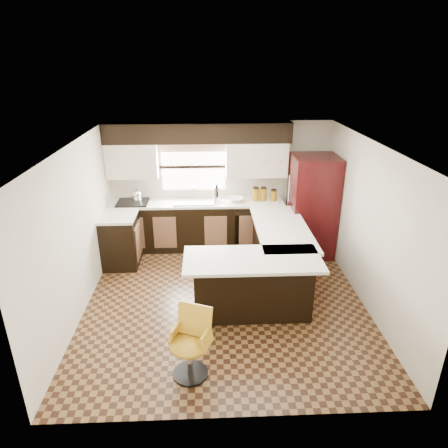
{
  "coord_description": "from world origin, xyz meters",
  "views": [
    {
      "loc": [
        -0.25,
        -5.25,
        3.49
      ],
      "look_at": [
        0.0,
        0.45,
        1.08
      ],
      "focal_mm": 32.0,
      "sensor_mm": 36.0,
      "label": 1
    }
  ],
  "objects_px": {
    "peninsula_long": "(277,254)",
    "peninsula_return": "(252,286)",
    "bar_chair": "(189,345)",
    "refrigerator": "(312,206)"
  },
  "relations": [
    {
      "from": "peninsula_return",
      "to": "bar_chair",
      "type": "xyz_separation_m",
      "value": [
        -0.86,
        -1.21,
        -0.02
      ]
    },
    {
      "from": "peninsula_return",
      "to": "refrigerator",
      "type": "bearing_deg",
      "value": 55.68
    },
    {
      "from": "peninsula_long",
      "to": "peninsula_return",
      "type": "bearing_deg",
      "value": -118.3
    },
    {
      "from": "peninsula_return",
      "to": "bar_chair",
      "type": "height_order",
      "value": "peninsula_return"
    },
    {
      "from": "peninsula_long",
      "to": "peninsula_return",
      "type": "relative_size",
      "value": 1.18
    },
    {
      "from": "peninsula_long",
      "to": "bar_chair",
      "type": "xyz_separation_m",
      "value": [
        -1.38,
        -2.19,
        -0.02
      ]
    },
    {
      "from": "refrigerator",
      "to": "bar_chair",
      "type": "relative_size",
      "value": 2.19
    },
    {
      "from": "peninsula_long",
      "to": "bar_chair",
      "type": "distance_m",
      "value": 2.59
    },
    {
      "from": "refrigerator",
      "to": "peninsula_return",
      "type": "bearing_deg",
      "value": -124.32
    },
    {
      "from": "peninsula_return",
      "to": "peninsula_long",
      "type": "bearing_deg",
      "value": 61.7
    }
  ]
}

